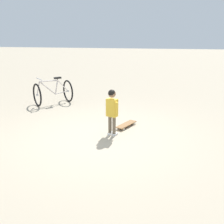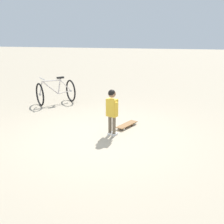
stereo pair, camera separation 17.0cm
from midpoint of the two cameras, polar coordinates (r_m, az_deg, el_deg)
ground_plane at (r=6.43m, az=-2.00°, el=-5.10°), size 50.00×50.00×0.00m
child_person at (r=6.36m, az=0.77°, el=0.92°), size 0.33×0.28×1.06m
skateboard at (r=7.07m, az=3.67°, el=-2.52°), size 0.69×0.48×0.07m
bicycle_mid at (r=9.24m, az=-10.58°, el=3.96°), size 1.24×1.27×0.85m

